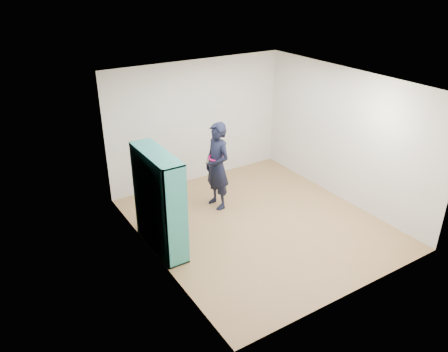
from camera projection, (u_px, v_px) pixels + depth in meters
floor at (258, 223)px, 8.02m from camera, size 4.50×4.50×0.00m
ceiling at (264, 83)px, 6.89m from camera, size 4.50×4.50×0.00m
wall_left at (153, 186)px, 6.50m from camera, size 0.02×4.50×2.60m
wall_right at (345, 136)px, 8.41m from camera, size 0.02×4.50×2.60m
wall_back at (197, 122)px, 9.17m from camera, size 4.00×0.02×2.60m
wall_front at (363, 216)px, 5.73m from camera, size 4.00×0.02×2.60m
bookshelf at (158, 204)px, 6.98m from camera, size 0.37×1.28×1.71m
person at (217, 166)px, 8.23m from camera, size 0.45×0.65×1.70m
smartphone at (208, 161)px, 8.17m from camera, size 0.03×0.09×0.12m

